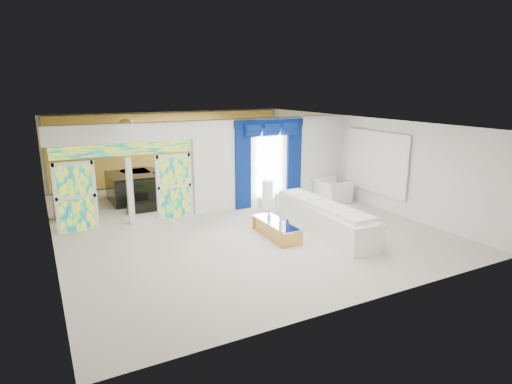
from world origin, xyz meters
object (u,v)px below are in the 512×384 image
white_sofa (323,219)px  grand_piano (131,187)px  console_table (275,202)px  armchair (331,190)px  coffee_table (276,229)px

white_sofa → grand_piano: size_ratio=2.03×
white_sofa → console_table: white_sofa is taller
console_table → armchair: bearing=-5.6°
console_table → armchair: (2.22, -0.22, 0.20)m
armchair → grand_piano: grand_piano is taller
coffee_table → grand_piano: (-2.72, 5.71, 0.29)m
white_sofa → armchair: 3.49m
coffee_table → grand_piano: grand_piano is taller
grand_piano → coffee_table: bearing=-65.2°
coffee_table → armchair: bearing=32.5°
white_sofa → coffee_table: white_sofa is taller
armchair → console_table: bearing=85.3°
console_table → grand_piano: size_ratio=0.58×
armchair → coffee_table: bearing=123.4°
armchair → grand_piano: 7.22m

